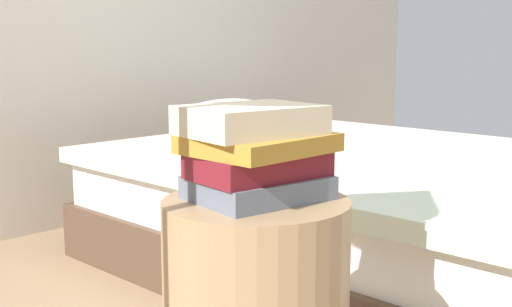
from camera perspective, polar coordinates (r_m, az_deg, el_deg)
name	(u,v)px	position (r m, az deg, el deg)	size (l,w,h in m)	color
bed	(367,209)	(2.62, 9.54, -4.77)	(1.56, 2.02, 0.62)	#4C3828
book_slate	(258,188)	(1.25, 0.18, -2.97)	(0.24, 0.19, 0.04)	slate
book_maroon	(258,165)	(1.24, 0.20, -0.97)	(0.24, 0.16, 0.05)	maroon
book_ochre	(259,143)	(1.23, 0.29, 0.88)	(0.25, 0.21, 0.03)	#B7842D
book_cream	(250,120)	(1.22, -0.49, 2.92)	(0.24, 0.18, 0.05)	beige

